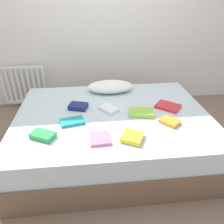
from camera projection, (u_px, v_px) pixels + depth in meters
The scene contains 14 objects.
ground_plane at pixel (112, 151), 2.48m from camera, with size 8.00×8.00×0.00m, color #7F6651.
back_wall at pixel (102, 6), 2.95m from camera, with size 6.00×0.10×2.80m, color silver.
bed at pixel (112, 133), 2.36m from camera, with size 2.00×1.50×0.50m.
radiator at pixel (24, 85), 3.23m from camera, with size 0.64×0.04×0.57m.
pillow at pixel (110, 87), 2.67m from camera, with size 0.56×0.32×0.13m, color white.
textbook_navy at pixel (78, 106), 2.30m from camera, with size 0.19×0.14×0.05m, color navy.
textbook_red at pixel (168, 106), 2.33m from camera, with size 0.24×0.19×0.03m, color red.
textbook_yellow at pixel (132, 137), 1.83m from camera, with size 0.17×0.18×0.05m, color yellow.
textbook_green at pixel (43, 135), 1.85m from camera, with size 0.20×0.12×0.05m, color green.
textbook_lime at pixel (141, 113), 2.19m from camera, with size 0.25×0.15×0.05m, color #8CC638.
textbook_white at pixel (109, 109), 2.27m from camera, with size 0.20×0.13×0.04m, color white.
textbook_pink at pixel (100, 138), 1.83m from camera, with size 0.18×0.19×0.03m, color pink.
textbook_orange at pixel (170, 122), 2.05m from camera, with size 0.17×0.13×0.04m, color orange.
textbook_teal at pixel (72, 121), 2.06m from camera, with size 0.22×0.14×0.03m, color teal.
Camera 1 is at (-0.21, -1.92, 1.61)m, focal length 34.78 mm.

